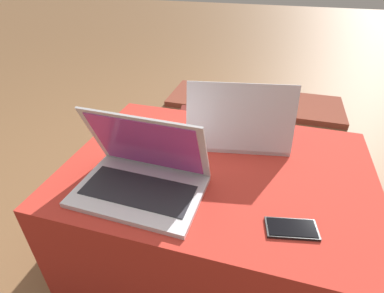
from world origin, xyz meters
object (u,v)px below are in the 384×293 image
object	(u,v)px
laptop_near	(142,175)
backpack	(210,147)
laptop_far	(238,129)
cell_phone	(292,228)

from	to	relation	value
laptop_near	backpack	world-z (taller)	laptop_near
laptop_far	cell_phone	xyz separation A→B (m)	(0.21, -0.40, -0.05)
laptop_far	backpack	size ratio (longest dim) A/B	0.87
laptop_near	cell_phone	xyz separation A→B (m)	(0.45, -0.05, -0.05)
cell_phone	backpack	world-z (taller)	cell_phone
laptop_near	laptop_far	size ratio (longest dim) A/B	0.94
cell_phone	backpack	xyz separation A→B (m)	(-0.38, 0.72, -0.28)
laptop_near	backpack	xyz separation A→B (m)	(0.07, 0.68, -0.32)
laptop_far	backpack	world-z (taller)	laptop_far
laptop_near	backpack	bearing A→B (deg)	86.35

